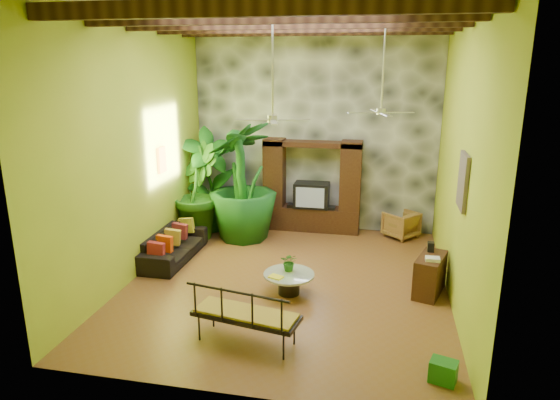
% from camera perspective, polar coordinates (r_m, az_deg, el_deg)
% --- Properties ---
extents(ground, '(7.00, 7.00, 0.00)m').
position_cam_1_polar(ground, '(9.87, 0.90, -9.27)').
color(ground, brown).
rests_on(ground, ground).
extents(ceiling, '(6.00, 7.00, 0.02)m').
position_cam_1_polar(ceiling, '(8.98, 1.05, 21.03)').
color(ceiling, silver).
rests_on(ceiling, back_wall).
extents(back_wall, '(6.00, 0.02, 5.00)m').
position_cam_1_polar(back_wall, '(12.51, 4.00, 8.04)').
color(back_wall, '#9FBA2A').
rests_on(back_wall, ground).
extents(left_wall, '(0.02, 7.00, 5.00)m').
position_cam_1_polar(left_wall, '(10.09, -16.10, 5.59)').
color(left_wall, '#9FBA2A').
rests_on(left_wall, ground).
extents(right_wall, '(0.02, 7.00, 5.00)m').
position_cam_1_polar(right_wall, '(9.04, 20.04, 4.12)').
color(right_wall, '#9FBA2A').
rests_on(right_wall, ground).
extents(stone_accent_wall, '(5.98, 0.10, 4.98)m').
position_cam_1_polar(stone_accent_wall, '(12.45, 3.96, 8.00)').
color(stone_accent_wall, '#35383C').
rests_on(stone_accent_wall, ground).
extents(ceiling_beams, '(5.95, 5.36, 0.22)m').
position_cam_1_polar(ceiling_beams, '(8.96, 1.04, 19.63)').
color(ceiling_beams, '#392112').
rests_on(ceiling_beams, ceiling).
extents(entertainment_center, '(2.40, 0.55, 2.30)m').
position_cam_1_polar(entertainment_center, '(12.46, 3.64, 0.81)').
color(entertainment_center, black).
rests_on(entertainment_center, ground).
extents(ceiling_fan_front, '(1.28, 1.28, 1.86)m').
position_cam_1_polar(ceiling_fan_front, '(8.62, -0.84, 10.62)').
color(ceiling_fan_front, silver).
rests_on(ceiling_fan_front, ceiling).
extents(ceiling_fan_back, '(1.28, 1.28, 1.86)m').
position_cam_1_polar(ceiling_fan_back, '(10.01, 11.53, 11.03)').
color(ceiling_fan_back, silver).
rests_on(ceiling_fan_back, ceiling).
extents(wall_art_mask, '(0.06, 0.32, 0.55)m').
position_cam_1_polar(wall_art_mask, '(11.02, -13.38, 4.48)').
color(wall_art_mask, yellow).
rests_on(wall_art_mask, left_wall).
extents(wall_art_painting, '(0.06, 0.70, 0.90)m').
position_cam_1_polar(wall_art_painting, '(8.49, 20.19, 2.02)').
color(wall_art_painting, '#254A89').
rests_on(wall_art_painting, right_wall).
extents(sofa, '(0.84, 2.09, 0.61)m').
position_cam_1_polar(sofa, '(11.05, -12.14, -5.11)').
color(sofa, black).
rests_on(sofa, ground).
extents(wicker_armchair, '(0.98, 0.98, 0.64)m').
position_cam_1_polar(wicker_armchair, '(12.46, 13.66, -2.71)').
color(wicker_armchair, olive).
rests_on(wicker_armchair, ground).
extents(tall_plant_a, '(1.65, 1.54, 2.60)m').
position_cam_1_polar(tall_plant_a, '(12.42, -8.09, 2.22)').
color(tall_plant_a, '#1C671B').
rests_on(tall_plant_a, ground).
extents(tall_plant_b, '(1.40, 1.54, 2.28)m').
position_cam_1_polar(tall_plant_b, '(12.08, -9.61, 1.01)').
color(tall_plant_b, '#225917').
rests_on(tall_plant_b, ground).
extents(tall_plant_c, '(2.11, 2.11, 2.83)m').
position_cam_1_polar(tall_plant_c, '(11.76, -4.28, 2.16)').
color(tall_plant_c, '#16551A').
rests_on(tall_plant_c, ground).
extents(coffee_table, '(0.93, 0.93, 0.40)m').
position_cam_1_polar(coffee_table, '(9.29, 1.03, -9.20)').
color(coffee_table, black).
rests_on(coffee_table, ground).
extents(centerpiece_plant, '(0.32, 0.28, 0.35)m').
position_cam_1_polar(centerpiece_plant, '(9.27, 1.09, -7.09)').
color(centerpiece_plant, '#235F19').
rests_on(centerpiece_plant, coffee_table).
extents(yellow_tray, '(0.29, 0.25, 0.03)m').
position_cam_1_polar(yellow_tray, '(9.06, -0.47, -8.78)').
color(yellow_tray, yellow).
rests_on(yellow_tray, coffee_table).
extents(iron_bench, '(1.71, 0.88, 0.57)m').
position_cam_1_polar(iron_bench, '(7.64, -4.07, -12.78)').
color(iron_bench, black).
rests_on(iron_bench, ground).
extents(side_console, '(0.67, 1.00, 0.73)m').
position_cam_1_polar(side_console, '(9.65, 16.75, -8.20)').
color(side_console, '#3C1B13').
rests_on(side_console, ground).
extents(green_bin, '(0.41, 0.35, 0.30)m').
position_cam_1_polar(green_bin, '(7.39, 18.15, -18.11)').
color(green_bin, '#1F7429').
rests_on(green_bin, ground).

